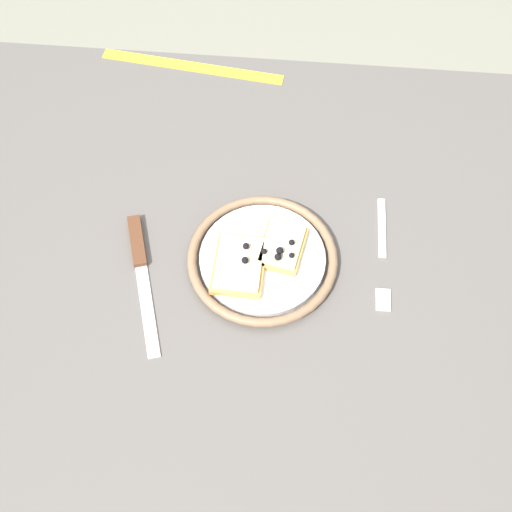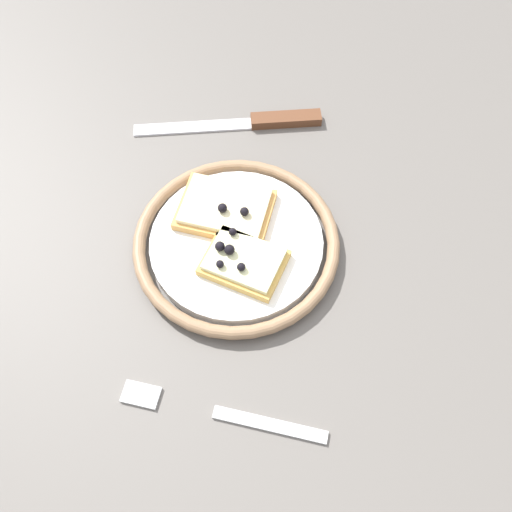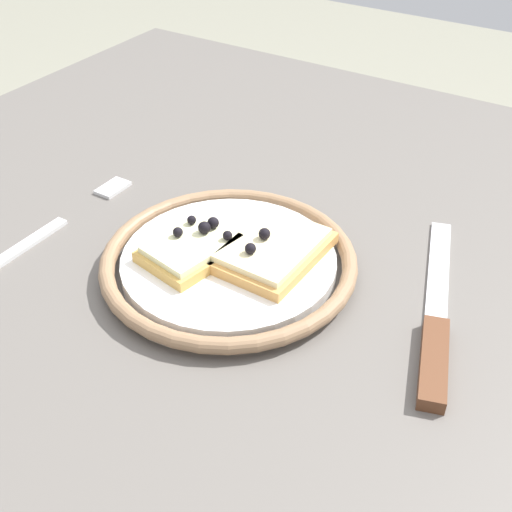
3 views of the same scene
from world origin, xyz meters
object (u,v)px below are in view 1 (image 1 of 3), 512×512
fork (382,254)px  dining_table (229,293)px  plate (262,259)px  measuring_tape (192,67)px  pizza_slice_near (282,247)px  pizza_slice_far (239,262)px  knife (140,259)px

fork → dining_table: bearing=12.3°
dining_table → fork: bearing=-167.7°
dining_table → plate: plate is taller
plate → fork: (-0.18, -0.03, -0.01)m
plate → measuring_tape: size_ratio=0.66×
pizza_slice_near → pizza_slice_far: (0.06, 0.03, -0.00)m
dining_table → plate: 0.10m
fork → knife: bearing=7.0°
dining_table → measuring_tape: 0.45m
knife → measuring_tape: (-0.02, -0.42, -0.00)m
pizza_slice_near → measuring_tape: pizza_slice_near is taller
dining_table → pizza_slice_far: 0.10m
plate → pizza_slice_far: size_ratio=2.18×
pizza_slice_far → fork: size_ratio=0.52×
pizza_slice_near → pizza_slice_far: bearing=27.3°
dining_table → plate: bearing=-157.7°
pizza_slice_near → knife: 0.22m
plate → dining_table: bearing=22.3°
knife → measuring_tape: size_ratio=0.68×
plate → measuring_tape: (0.17, -0.41, -0.01)m
plate → pizza_slice_far: (0.03, 0.02, 0.01)m
pizza_slice_near → pizza_slice_far: size_ratio=0.90×
measuring_tape → pizza_slice_near: bearing=123.2°
pizza_slice_near → fork: pizza_slice_near is taller
pizza_slice_near → knife: (0.21, 0.03, -0.02)m
pizza_slice_far → measuring_tape: (0.13, -0.43, -0.02)m
pizza_slice_near → measuring_tape: size_ratio=0.27×
dining_table → fork: 0.25m
dining_table → knife: knife is taller
pizza_slice_far → measuring_tape: bearing=-72.5°
dining_table → fork: fork is taller
dining_table → pizza_slice_far: pizza_slice_far is taller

